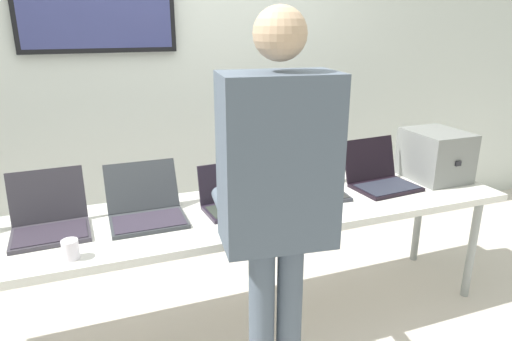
% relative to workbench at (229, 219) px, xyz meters
% --- Properties ---
extents(ground, '(8.00, 8.00, 0.04)m').
position_rel_workbench_xyz_m(ground, '(0.00, 0.00, -0.70)').
color(ground, beige).
extents(back_wall, '(8.00, 0.11, 2.47)m').
position_rel_workbench_xyz_m(back_wall, '(-0.02, 1.13, 0.57)').
color(back_wall, silver).
rests_on(back_wall, ground).
extents(workbench, '(3.22, 0.70, 0.73)m').
position_rel_workbench_xyz_m(workbench, '(0.00, 0.00, 0.00)').
color(workbench, silver).
rests_on(workbench, ground).
extents(equipment_box, '(0.33, 0.39, 0.31)m').
position_rel_workbench_xyz_m(equipment_box, '(1.40, 0.04, 0.20)').
color(equipment_box, slate).
rests_on(equipment_box, workbench).
extents(laptop_station_1, '(0.36, 0.35, 0.28)m').
position_rel_workbench_xyz_m(laptop_station_1, '(-0.88, 0.07, 0.11)').
color(laptop_station_1, '#38343D').
rests_on(laptop_station_1, workbench).
extents(laptop_station_2, '(0.37, 0.39, 0.26)m').
position_rel_workbench_xyz_m(laptop_station_2, '(-0.43, 0.06, 0.10)').
color(laptop_station_2, '#35393D').
rests_on(laptop_station_2, workbench).
extents(laptop_station_3, '(0.37, 0.29, 0.23)m').
position_rel_workbench_xyz_m(laptop_station_3, '(0.04, 0.03, 0.10)').
color(laptop_station_3, '#28202D').
rests_on(laptop_station_3, workbench).
extents(laptop_station_4, '(0.36, 0.39, 0.26)m').
position_rel_workbench_xyz_m(laptop_station_4, '(0.55, 0.09, 0.11)').
color(laptop_station_4, '#363840').
rests_on(laptop_station_4, workbench).
extents(laptop_station_5, '(0.40, 0.37, 0.27)m').
position_rel_workbench_xyz_m(laptop_station_5, '(0.98, 0.04, 0.11)').
color(laptop_station_5, black).
rests_on(laptop_station_5, workbench).
extents(person, '(0.49, 0.63, 1.75)m').
position_rel_workbench_xyz_m(person, '(0.01, -0.62, 0.38)').
color(person, '#4E5A69').
rests_on(person, ground).
extents(coffee_mug, '(0.07, 0.07, 0.09)m').
position_rel_workbench_xyz_m(coffee_mug, '(-0.79, -0.25, 0.09)').
color(coffee_mug, white).
rests_on(coffee_mug, workbench).
extents(paper_sheet, '(0.24, 0.32, 0.00)m').
position_rel_workbench_xyz_m(paper_sheet, '(0.25, -0.17, 0.05)').
color(paper_sheet, white).
rests_on(paper_sheet, workbench).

